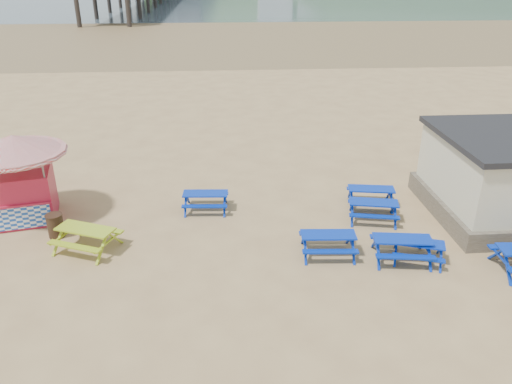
{
  "coord_description": "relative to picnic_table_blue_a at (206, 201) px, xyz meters",
  "views": [
    {
      "loc": [
        -1.13,
        -15.2,
        8.68
      ],
      "look_at": [
        0.12,
        1.5,
        1.0
      ],
      "focal_mm": 35.0,
      "sensor_mm": 36.0,
      "label": 1
    }
  ],
  "objects": [
    {
      "name": "picnic_table_blue_c",
      "position": [
        6.18,
        -1.31,
        0.01
      ],
      "size": [
        2.03,
        1.76,
        0.74
      ],
      "rotation": [
        0.0,
        0.0,
        -0.21
      ],
      "color": "#07259F",
      "rests_on": "ground"
    },
    {
      "name": "ground",
      "position": [
        1.77,
        -2.18,
        -0.36
      ],
      "size": [
        400.0,
        400.0,
        0.0
      ],
      "primitive_type": "plane",
      "color": "tan",
      "rests_on": "ground"
    },
    {
      "name": "wet_sand",
      "position": [
        1.77,
        52.82,
        -0.35
      ],
      "size": [
        400.0,
        400.0,
        0.0
      ],
      "primitive_type": "plane",
      "color": "brown",
      "rests_on": "ground"
    },
    {
      "name": "picnic_table_yellow",
      "position": [
        -3.87,
        -2.68,
        0.04
      ],
      "size": [
        2.36,
        2.17,
        0.8
      ],
      "rotation": [
        0.0,
        0.0,
        -0.4
      ],
      "color": "#A5B017",
      "rests_on": "ground"
    },
    {
      "name": "litter_bin",
      "position": [
        -5.16,
        -1.7,
        0.08
      ],
      "size": [
        0.58,
        0.58,
        0.85
      ],
      "color": "#322516",
      "rests_on": "ground"
    },
    {
      "name": "picnic_table_blue_b",
      "position": [
        6.44,
        -0.1,
        0.01
      ],
      "size": [
        1.96,
        1.68,
        0.74
      ],
      "rotation": [
        0.0,
        0.0,
        -0.16
      ],
      "color": "#07259F",
      "rests_on": "ground"
    },
    {
      "name": "headland_town",
      "position": [
        91.77,
        227.5,
        -10.27
      ],
      "size": [
        264.0,
        144.0,
        108.0
      ],
      "color": "#2D4C1E",
      "rests_on": "ground"
    },
    {
      "name": "picnic_table_blue_a",
      "position": [
        0.0,
        0.0,
        0.0
      ],
      "size": [
        1.79,
        1.48,
        0.71
      ],
      "rotation": [
        0.0,
        0.0,
        -0.07
      ],
      "color": "#07259F",
      "rests_on": "ground"
    },
    {
      "name": "picnic_table_blue_g",
      "position": [
        6.31,
        -4.04,
        0.03
      ],
      "size": [
        2.01,
        1.7,
        0.77
      ],
      "rotation": [
        0.0,
        0.0,
        -0.13
      ],
      "color": "#07259F",
      "rests_on": "ground"
    },
    {
      "name": "picnic_table_blue_d",
      "position": [
        4.03,
        -3.55,
        0.01
      ],
      "size": [
        1.86,
        1.54,
        0.74
      ],
      "rotation": [
        0.0,
        0.0,
        -0.07
      ],
      "color": "#07259F",
      "rests_on": "ground"
    },
    {
      "name": "picnic_table_blue_e",
      "position": [
        6.82,
        -4.13,
        -0.03
      ],
      "size": [
        1.9,
        1.71,
        0.66
      ],
      "rotation": [
        0.0,
        0.0,
        -0.33
      ],
      "color": "#07259F",
      "rests_on": "ground"
    },
    {
      "name": "ice_cream_kiosk",
      "position": [
        -6.66,
        -0.16,
        1.68
      ],
      "size": [
        4.31,
        4.31,
        3.24
      ],
      "rotation": [
        0.0,
        0.0,
        0.22
      ],
      "color": "#AF1B37",
      "rests_on": "ground"
    }
  ]
}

